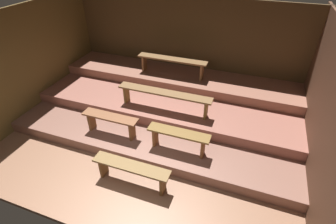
{
  "coord_description": "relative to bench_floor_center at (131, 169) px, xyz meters",
  "views": [
    {
      "loc": [
        1.85,
        -1.98,
        3.8
      ],
      "look_at": [
        0.27,
        2.34,
        0.55
      ],
      "focal_mm": 27.08,
      "sensor_mm": 36.0,
      "label": 1
    }
  ],
  "objects": [
    {
      "name": "ground",
      "position": [
        -0.16,
        1.53,
        -0.39
      ],
      "size": [
        7.08,
        5.29,
        0.08
      ],
      "primitive_type": "cube",
      "color": "#8B5F45"
    },
    {
      "name": "wall_back",
      "position": [
        -0.16,
        3.81,
        0.94
      ],
      "size": [
        7.08,
        0.06,
        2.58
      ],
      "primitive_type": "cube",
      "color": "brown",
      "rests_on": "ground"
    },
    {
      "name": "wall_left",
      "position": [
        -3.33,
        1.53,
        0.94
      ],
      "size": [
        0.06,
        5.29,
        2.58
      ],
      "primitive_type": "cube",
      "color": "brown",
      "rests_on": "ground"
    },
    {
      "name": "wall_right",
      "position": [
        3.01,
        1.53,
        0.94
      ],
      "size": [
        0.06,
        5.29,
        2.58
      ],
      "primitive_type": "cube",
      "color": "brown",
      "rests_on": "ground"
    },
    {
      "name": "platform_lower",
      "position": [
        -0.16,
        2.08,
        -0.23
      ],
      "size": [
        6.28,
        3.39,
        0.24
      ],
      "primitive_type": "cube",
      "color": "brown",
      "rests_on": "ground"
    },
    {
      "name": "platform_middle",
      "position": [
        -0.16,
        2.58,
        0.0
      ],
      "size": [
        6.28,
        2.39,
        0.24
      ],
      "primitive_type": "cube",
      "color": "#94594A",
      "rests_on": "platform_lower"
    },
    {
      "name": "platform_upper",
      "position": [
        -0.16,
        3.19,
        0.24
      ],
      "size": [
        6.28,
        1.17,
        0.24
      ],
      "primitive_type": "cube",
      "color": "#955E4A",
      "rests_on": "platform_middle"
    },
    {
      "name": "bench_floor_center",
      "position": [
        0.0,
        0.0,
        0.0
      ],
      "size": [
        1.44,
        0.26,
        0.46
      ],
      "color": "brown",
      "rests_on": "ground"
    },
    {
      "name": "bench_lower_left",
      "position": [
        -0.92,
        0.89,
        0.23
      ],
      "size": [
        1.23,
        0.26,
        0.46
      ],
      "color": "brown",
      "rests_on": "platform_lower"
    },
    {
      "name": "bench_lower_right",
      "position": [
        0.59,
        0.89,
        0.23
      ],
      "size": [
        1.23,
        0.26,
        0.46
      ],
      "color": "brown",
      "rests_on": "platform_lower"
    },
    {
      "name": "bench_middle_center",
      "position": [
        -0.06,
        1.83,
        0.49
      ],
      "size": [
        2.17,
        0.26,
        0.46
      ],
      "color": "brown",
      "rests_on": "platform_middle"
    },
    {
      "name": "bench_upper_center",
      "position": [
        -0.32,
        3.11,
        0.72
      ],
      "size": [
        1.85,
        0.26,
        0.46
      ],
      "color": "brown",
      "rests_on": "platform_upper"
    }
  ]
}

